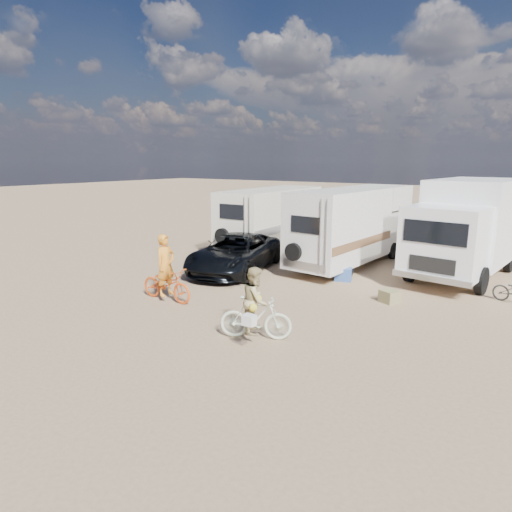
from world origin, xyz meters
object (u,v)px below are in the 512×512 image
Objects in this scene: rv_left at (271,220)px; rider_man at (166,271)px; bike_man at (166,284)px; crate at (389,296)px; rv_main at (352,227)px; dark_suv at (235,253)px; box_truck at (466,229)px; rider_woman at (256,307)px; cooler at (343,274)px; bike_woman at (256,318)px.

rv_left is 8.55m from rider_man.
bike_man is 4.09× the size of crate.
rider_man reaches higher than bike_man.
rv_main is at bearing -9.47° from rv_left.
bike_man is (0.46, -4.19, -0.21)m from dark_suv.
dark_suv is 2.64× the size of bike_man.
rv_left is 4.40m from dark_suv.
rv_main reaches higher than dark_suv.
rider_man is at bearing -105.69° from rv_main.
box_truck reaches higher than rider_woman.
rider_woman reaches higher than bike_man.
rv_main reaches higher than crate.
rider_man is 1.18× the size of rider_woman.
cooler is 2.66m from crate.
cooler is at bearing 1.42° from dark_suv.
dark_suv is 10.81× the size of crate.
bike_woman is 6.19m from cooler.
rv_main is at bearing -17.44° from bike_woman.
box_truck is (4.19, 0.52, 0.21)m from rv_main.
bike_man is (-7.12, -8.31, -1.28)m from box_truck.
bike_man is at bearing -96.56° from dark_suv.
bike_man is 0.44m from rider_man.
bike_man is at bearing -81.68° from rv_left.
box_truck reaches higher than bike_man.
bike_man is at bearing 52.42° from bike_woman.
rider_woman reaches higher than cooler.
bike_woman is at bearing 65.57° from rider_woman.
rv_left is 8.78m from crate.
bike_woman is at bearing -111.69° from crate.
crate is (7.31, -4.70, -1.29)m from rv_left.
bike_man is at bearing -123.63° from box_truck.
rv_left is 6.16m from cooler.
rv_main reaches higher than rv_left.
rider_woman is at bearing -104.36° from cooler.
box_truck is 4.02× the size of rider_woman.
rv_main is 1.39× the size of dark_suv.
box_truck reaches higher than rv_main.
rider_woman is at bearing -114.43° from bike_woman.
crate is (6.30, -0.48, -0.53)m from dark_suv.
crate is (1.85, 4.64, -0.62)m from rider_woman.
cooler is at bearing -68.99° from rv_main.
rider_woman is at bearing -78.10° from rv_main.
rider_man is 6.43m from cooler.
rv_main reaches higher than bike_woman.
box_truck is 13.63× the size of crate.
dark_suv is 2.71× the size of rider_man.
rider_man is at bearing 52.42° from bike_woman.
rv_left is 13.33× the size of crate.
cooler is (-0.33, 6.17, -0.30)m from bike_woman.
rider_man is (-7.12, -8.31, -0.84)m from box_truck.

